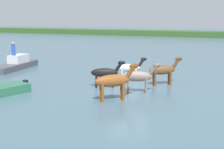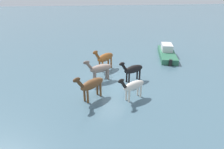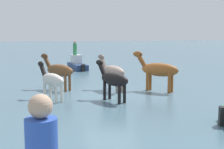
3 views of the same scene
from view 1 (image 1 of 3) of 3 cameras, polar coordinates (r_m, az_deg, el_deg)
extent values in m
plane|color=#476675|center=(19.77, 2.84, -2.88)|extent=(200.42, 200.42, 0.00)
cube|color=#355726|center=(71.28, 16.87, 6.59)|extent=(180.38, 6.00, 2.40)
ellipsoid|color=gray|center=(19.01, 4.63, -0.33)|extent=(1.91, 1.12, 0.62)
cylinder|color=gray|center=(19.29, 6.22, -1.73)|extent=(0.14, 0.14, 1.01)
cylinder|color=gray|center=(19.00, 6.28, -1.93)|extent=(0.14, 0.14, 1.01)
cylinder|color=gray|center=(19.25, 2.95, -1.71)|extent=(0.14, 0.14, 1.01)
cylinder|color=gray|center=(18.96, 2.95, -1.91)|extent=(0.14, 0.14, 1.01)
cylinder|color=#63544C|center=(19.00, 7.58, 0.83)|extent=(0.60, 0.39, 0.68)
ellipsoid|color=#63544C|center=(18.98, 8.18, 1.65)|extent=(0.54, 0.37, 0.27)
ellipsoid|color=black|center=(20.39, -1.39, 0.36)|extent=(1.83, 1.17, 0.60)
cylinder|color=black|center=(20.63, 0.09, -0.90)|extent=(0.13, 0.13, 0.98)
cylinder|color=black|center=(20.34, 0.10, -1.07)|extent=(0.13, 0.13, 0.98)
cylinder|color=black|center=(20.63, -2.86, -0.91)|extent=(0.13, 0.13, 0.98)
cylinder|color=black|center=(20.35, -2.88, -1.08)|extent=(0.13, 0.13, 0.98)
cylinder|color=black|center=(20.34, 1.25, 1.43)|extent=(0.58, 0.40, 0.65)
ellipsoid|color=black|center=(20.30, 1.78, 2.18)|extent=(0.53, 0.38, 0.26)
ellipsoid|color=brown|center=(21.29, 9.17, 0.84)|extent=(1.83, 1.58, 0.63)
cylinder|color=brown|center=(21.76, 10.31, -0.38)|extent=(0.14, 0.14, 1.04)
cylinder|color=brown|center=(21.49, 10.66, -0.53)|extent=(0.14, 0.14, 1.04)
cylinder|color=brown|center=(21.30, 7.57, -0.54)|extent=(0.14, 0.14, 1.04)
cylinder|color=brown|center=(21.02, 7.90, -0.70)|extent=(0.14, 0.14, 1.04)
cylinder|color=#50311A|center=(21.66, 11.60, 2.02)|extent=(0.59, 0.52, 0.69)
ellipsoid|color=#50311A|center=(21.71, 12.10, 2.78)|extent=(0.54, 0.49, 0.28)
ellipsoid|color=brown|center=(17.15, 0.03, -1.15)|extent=(1.92, 1.79, 0.68)
cylinder|color=brown|center=(17.63, 1.73, -2.69)|extent=(0.15, 0.15, 1.12)
cylinder|color=brown|center=(17.33, 2.12, -2.93)|extent=(0.15, 0.15, 1.12)
cylinder|color=brown|center=(17.24, -2.06, -3.00)|extent=(0.15, 0.15, 1.12)
cylinder|color=brown|center=(16.94, -1.73, -3.26)|extent=(0.15, 0.15, 1.12)
cylinder|color=brown|center=(17.45, 3.37, 0.52)|extent=(0.62, 0.59, 0.75)
ellipsoid|color=brown|center=(17.48, 4.03, 1.55)|extent=(0.57, 0.54, 0.30)
ellipsoid|color=silver|center=(22.51, 3.07, 1.22)|extent=(1.74, 1.18, 0.57)
cylinder|color=silver|center=(22.79, 4.29, 0.14)|extent=(0.12, 0.12, 0.93)
cylinder|color=silver|center=(22.52, 4.38, 0.01)|extent=(0.12, 0.12, 0.93)
cylinder|color=silver|center=(22.67, 1.75, 0.11)|extent=(0.12, 0.12, 0.93)
cylinder|color=silver|center=(22.40, 1.82, -0.02)|extent=(0.12, 0.12, 0.93)
cylinder|color=black|center=(22.57, 5.35, 2.17)|extent=(0.55, 0.40, 0.62)
ellipsoid|color=black|center=(22.56, 5.81, 2.81)|extent=(0.50, 0.38, 0.25)
cube|color=#4C4C51|center=(28.61, -17.33, 1.28)|extent=(2.03, 5.53, 0.66)
cube|color=silver|center=(29.04, -16.70, 2.81)|extent=(1.24, 2.04, 0.70)
cube|color=black|center=(20.64, -15.50, -1.95)|extent=(0.35, 0.32, 0.72)
cylinder|color=#2D51B2|center=(28.44, -17.56, 4.28)|extent=(0.32, 0.32, 0.95)
sphere|color=tan|center=(28.39, -17.63, 5.47)|extent=(0.24, 0.24, 0.24)
camera|label=2|loc=(31.51, 15.66, 13.36)|focal=30.50mm
camera|label=3|loc=(30.41, -22.08, 6.84)|focal=50.44mm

